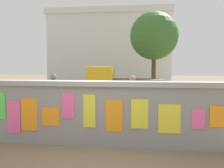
{
  "coord_description": "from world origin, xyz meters",
  "views": [
    {
      "loc": [
        1.02,
        -5.88,
        1.97
      ],
      "look_at": [
        -0.06,
        2.22,
        1.32
      ],
      "focal_mm": 40.39,
      "sensor_mm": 36.0,
      "label": 1
    }
  ],
  "objects_px": {
    "bicycle_near": "(184,119)",
    "tree_roadside": "(154,36)",
    "person_walking": "(132,96)",
    "bicycle_far": "(61,101)",
    "motorcycle": "(72,113)",
    "person_bystander": "(54,92)",
    "auto_rickshaw_truck": "(122,86)"
  },
  "relations": [
    {
      "from": "bicycle_near",
      "to": "tree_roadside",
      "type": "relative_size",
      "value": 0.34
    },
    {
      "from": "bicycle_near",
      "to": "person_walking",
      "type": "xyz_separation_m",
      "value": [
        -1.54,
        0.35,
        0.62
      ]
    },
    {
      "from": "bicycle_near",
      "to": "bicycle_far",
      "type": "xyz_separation_m",
      "value": [
        -4.77,
        2.96,
        0.0
      ]
    },
    {
      "from": "bicycle_far",
      "to": "tree_roadside",
      "type": "height_order",
      "value": "tree_roadside"
    },
    {
      "from": "person_walking",
      "to": "tree_roadside",
      "type": "relative_size",
      "value": 0.32
    },
    {
      "from": "bicycle_far",
      "to": "tree_roadside",
      "type": "xyz_separation_m",
      "value": [
        4.12,
        4.94,
        3.27
      ]
    },
    {
      "from": "tree_roadside",
      "to": "motorcycle",
      "type": "bearing_deg",
      "value": -108.56
    },
    {
      "from": "bicycle_far",
      "to": "person_walking",
      "type": "bearing_deg",
      "value": -38.93
    },
    {
      "from": "person_bystander",
      "to": "motorcycle",
      "type": "bearing_deg",
      "value": -49.55
    },
    {
      "from": "auto_rickshaw_truck",
      "to": "tree_roadside",
      "type": "distance_m",
      "value": 4.68
    },
    {
      "from": "motorcycle",
      "to": "bicycle_far",
      "type": "bearing_deg",
      "value": 114.84
    },
    {
      "from": "bicycle_far",
      "to": "tree_roadside",
      "type": "relative_size",
      "value": 0.33
    },
    {
      "from": "bicycle_far",
      "to": "person_walking",
      "type": "distance_m",
      "value": 4.2
    },
    {
      "from": "auto_rickshaw_truck",
      "to": "tree_roadside",
      "type": "bearing_deg",
      "value": 65.17
    },
    {
      "from": "auto_rickshaw_truck",
      "to": "bicycle_near",
      "type": "distance_m",
      "value": 5.02
    },
    {
      "from": "person_walking",
      "to": "bicycle_near",
      "type": "bearing_deg",
      "value": -12.8
    },
    {
      "from": "bicycle_near",
      "to": "bicycle_far",
      "type": "height_order",
      "value": "same"
    },
    {
      "from": "person_bystander",
      "to": "tree_roadside",
      "type": "bearing_deg",
      "value": 61.23
    },
    {
      "from": "auto_rickshaw_truck",
      "to": "bicycle_near",
      "type": "xyz_separation_m",
      "value": [
        2.25,
        -4.45,
        -0.54
      ]
    },
    {
      "from": "bicycle_near",
      "to": "person_walking",
      "type": "distance_m",
      "value": 1.7
    },
    {
      "from": "person_walking",
      "to": "person_bystander",
      "type": "distance_m",
      "value": 2.94
    },
    {
      "from": "auto_rickshaw_truck",
      "to": "person_bystander",
      "type": "distance_m",
      "value": 3.98
    },
    {
      "from": "motorcycle",
      "to": "auto_rickshaw_truck",
      "type": "bearing_deg",
      "value": 76.5
    },
    {
      "from": "motorcycle",
      "to": "person_bystander",
      "type": "distance_m",
      "value": 1.69
    },
    {
      "from": "motorcycle",
      "to": "bicycle_near",
      "type": "relative_size",
      "value": 1.11
    },
    {
      "from": "motorcycle",
      "to": "person_walking",
      "type": "height_order",
      "value": "person_walking"
    },
    {
      "from": "auto_rickshaw_truck",
      "to": "person_walking",
      "type": "relative_size",
      "value": 2.25
    },
    {
      "from": "motorcycle",
      "to": "tree_roadside",
      "type": "distance_m",
      "value": 9.03
    },
    {
      "from": "bicycle_far",
      "to": "tree_roadside",
      "type": "distance_m",
      "value": 7.22
    },
    {
      "from": "motorcycle",
      "to": "person_walking",
      "type": "distance_m",
      "value": 1.94
    },
    {
      "from": "bicycle_far",
      "to": "person_bystander",
      "type": "distance_m",
      "value": 2.0
    },
    {
      "from": "tree_roadside",
      "to": "bicycle_near",
      "type": "bearing_deg",
      "value": -85.26
    }
  ]
}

